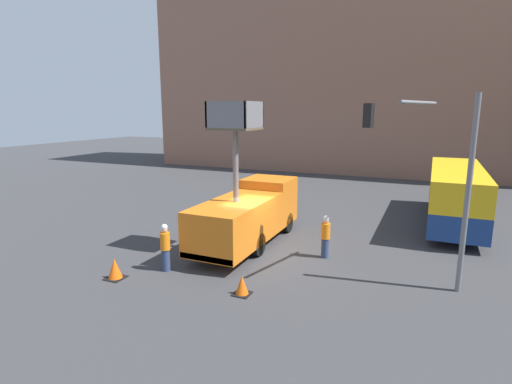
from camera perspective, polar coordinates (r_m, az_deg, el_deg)
name	(u,v)px	position (r m, az deg, el deg)	size (l,w,h in m)	color
ground_plane	(258,253)	(17.79, 0.29, -8.64)	(120.00, 120.00, 0.00)	#38383A
building_backdrop_far	(368,66)	(43.80, 15.75, 16.94)	(44.00, 10.00, 21.08)	#936651
utility_truck	(249,212)	(18.49, -1.07, -2.86)	(2.38, 7.47, 6.51)	orange
city_bus	(456,191)	(24.34, 26.61, 0.08)	(2.59, 10.26, 3.09)	navy
traffic_light_pole	(432,159)	(15.03, 23.79, 4.39)	(3.76, 3.51, 6.71)	slate
road_worker_near_truck	(165,247)	(15.97, -12.83, -7.72)	(0.38, 0.38, 1.89)	navy
road_worker_directing	(325,237)	(17.18, 9.89, -6.30)	(0.38, 0.38, 1.85)	navy
traffic_cone_near_truck	(242,286)	(13.92, -2.02, -13.22)	(0.59, 0.59, 0.67)	black
traffic_cone_mid_road	(115,269)	(15.98, -19.51, -10.34)	(0.68, 0.68, 0.77)	black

